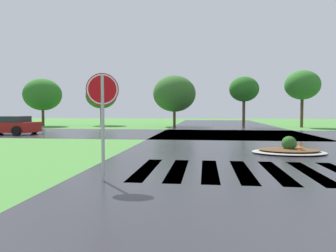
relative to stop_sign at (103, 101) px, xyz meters
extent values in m
cube|color=#2B2B30|center=(4.33, 6.14, -1.90)|extent=(10.53, 80.00, 0.01)
cube|color=#2B2B30|center=(4.33, 15.16, -1.90)|extent=(90.00, 9.48, 0.01)
cube|color=white|center=(0.73, 1.63, -1.90)|extent=(0.45, 3.44, 0.01)
cube|color=white|center=(1.63, 1.63, -1.90)|extent=(0.45, 3.44, 0.01)
cube|color=white|center=(2.53, 1.63, -1.90)|extent=(0.45, 3.44, 0.01)
cube|color=white|center=(3.43, 1.63, -1.90)|extent=(0.45, 3.44, 0.01)
cube|color=white|center=(4.33, 1.63, -1.90)|extent=(0.45, 3.44, 0.01)
cube|color=white|center=(5.23, 1.63, -1.90)|extent=(0.45, 3.44, 0.01)
cylinder|color=#B2B5BA|center=(0.00, 0.00, -0.65)|extent=(0.08, 0.08, 2.50)
cylinder|color=red|center=(0.00, 0.00, 0.28)|extent=(0.74, 0.23, 0.76)
torus|color=white|center=(0.00, 0.00, 0.28)|extent=(0.71, 0.24, 0.73)
ellipsoid|color=#9E9B93|center=(5.64, 5.44, -1.84)|extent=(2.82, 1.93, 0.12)
ellipsoid|color=brown|center=(5.64, 5.44, -1.75)|extent=(2.31, 1.58, 0.10)
sphere|color=#2D6023|center=(5.64, 5.44, -1.50)|extent=(0.56, 0.56, 0.56)
cube|color=maroon|center=(-11.30, 13.18, -1.39)|extent=(4.22, 2.10, 0.69)
cube|color=#1E232B|center=(-10.96, 13.16, -0.84)|extent=(2.07, 1.75, 0.41)
cylinder|color=black|center=(-9.96, 12.13, -1.58)|extent=(0.65, 0.26, 0.64)
cylinder|color=black|center=(-9.85, 14.06, -1.58)|extent=(0.65, 0.26, 0.64)
cone|color=orange|center=(5.95, 5.09, -1.63)|extent=(0.34, 0.34, 0.54)
torus|color=white|center=(5.95, 5.09, -1.60)|extent=(0.22, 0.22, 0.04)
cube|color=orange|center=(5.95, 5.09, -1.88)|extent=(0.36, 0.36, 0.03)
cylinder|color=#4C3823|center=(-14.77, 24.40, -0.92)|extent=(0.28, 0.28, 1.95)
ellipsoid|color=#2D7023|center=(-14.77, 24.40, 1.44)|extent=(3.96, 3.96, 3.37)
cylinder|color=#4C3823|center=(-9.07, 26.61, -0.83)|extent=(0.28, 0.28, 2.13)
ellipsoid|color=#2C6E21|center=(-9.07, 26.61, 1.42)|extent=(3.41, 3.41, 2.90)
cylinder|color=#4C3823|center=(-0.77, 25.07, -0.98)|extent=(0.28, 0.28, 1.85)
ellipsoid|color=#356729|center=(-0.77, 25.07, 1.48)|extent=(4.38, 4.38, 3.73)
cylinder|color=#4C3823|center=(6.19, 24.57, -0.52)|extent=(0.28, 0.28, 2.75)
ellipsoid|color=#266720|center=(6.19, 24.57, 1.87)|extent=(2.90, 2.90, 2.46)
cylinder|color=#4C3823|center=(11.76, 24.70, -0.42)|extent=(0.28, 0.28, 2.96)
ellipsoid|color=#317428|center=(11.76, 24.70, 2.23)|extent=(3.34, 3.34, 2.84)
camera|label=1|loc=(2.39, -7.12, -0.21)|focal=33.48mm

